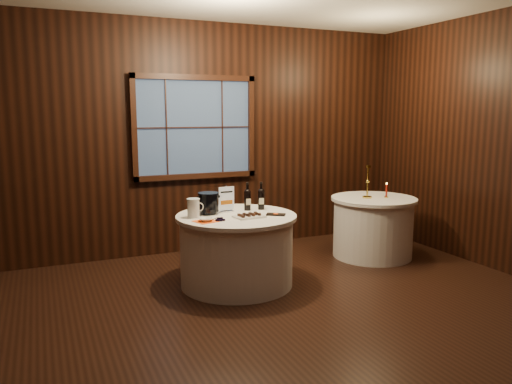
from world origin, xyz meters
name	(u,v)px	position (x,y,z in m)	size (l,w,h in m)	color
ground	(277,319)	(0.00, 0.00, 0.00)	(6.00, 6.00, 0.00)	black
back_wall	(195,135)	(0.00, 2.48, 1.54)	(6.00, 0.10, 3.00)	black
main_table	(237,250)	(0.00, 1.00, 0.39)	(1.28, 1.28, 0.77)	white
side_table	(373,227)	(2.00, 1.30, 0.39)	(1.08, 1.08, 0.77)	white
sign_stand	(226,203)	(-0.05, 1.18, 0.87)	(0.18, 0.10, 0.29)	silver
port_bottle_left	(247,198)	(0.21, 1.18, 0.91)	(0.07, 0.08, 0.31)	black
port_bottle_right	(261,198)	(0.36, 1.17, 0.90)	(0.07, 0.08, 0.31)	black
ice_bucket	(209,203)	(-0.25, 1.16, 0.89)	(0.23, 0.23, 0.23)	black
chocolate_plate	(249,216)	(0.07, 0.82, 0.79)	(0.33, 0.23, 0.04)	white
chocolate_box	(276,214)	(0.38, 0.81, 0.78)	(0.20, 0.10, 0.02)	black
grape_bunch	(220,219)	(-0.26, 0.79, 0.79)	(0.16, 0.09, 0.04)	black
glass_pitcher	(194,208)	(-0.45, 1.06, 0.87)	(0.18, 0.14, 0.20)	white
orange_napkin	(206,221)	(-0.40, 0.82, 0.77)	(0.20, 0.20, 0.00)	#FD5715
cracker_bowl	(206,220)	(-0.40, 0.82, 0.79)	(0.14, 0.14, 0.03)	white
brass_candlestick	(367,186)	(1.90, 1.31, 0.92)	(0.12, 0.12, 0.42)	gold
red_candle	(386,192)	(2.14, 1.23, 0.85)	(0.05, 0.05, 0.19)	gold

